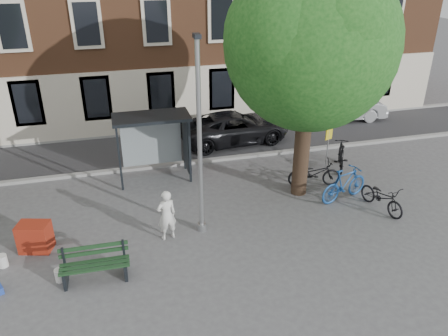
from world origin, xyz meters
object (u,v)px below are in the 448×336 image
at_px(painter, 167,215).
at_px(red_stand, 35,237).
at_px(car_dark, 235,127).
at_px(notice_sign, 328,141).
at_px(lamppost, 200,151).
at_px(bus_shelter, 162,131).
at_px(bike_d, 341,155).
at_px(car_silver, 341,106).
at_px(bench, 95,266).
at_px(bike_c, 382,197).
at_px(bike_b, 344,184).
at_px(bike_a, 314,173).

distance_m(painter, red_stand, 3.91).
relative_size(painter, red_stand, 1.84).
bearing_deg(car_dark, notice_sign, -155.84).
distance_m(lamppost, bus_shelter, 4.24).
height_order(bus_shelter, bike_d, bus_shelter).
xyz_separation_m(bus_shelter, car_silver, (10.03, 4.29, -1.14)).
relative_size(lamppost, car_silver, 1.30).
xyz_separation_m(bike_d, notice_sign, (-0.93, -0.47, 0.91)).
xyz_separation_m(lamppost, bench, (-3.27, -1.55, -2.35)).
xyz_separation_m(red_stand, notice_sign, (10.56, 2.25, 1.04)).
bearing_deg(bike_c, car_dark, 101.16).
distance_m(bike_b, car_silver, 8.79).
distance_m(painter, bike_c, 7.37).
distance_m(bike_a, car_dark, 5.32).
bearing_deg(bike_c, red_stand, 164.52).
height_order(bike_a, bike_b, bike_b).
height_order(bench, bike_d, bike_d).
relative_size(lamppost, notice_sign, 3.02).
height_order(bus_shelter, car_silver, bus_shelter).
relative_size(bike_d, notice_sign, 0.95).
bearing_deg(bench, car_dark, 54.45).
height_order(bike_a, bike_d, bike_d).
bearing_deg(bike_d, lamppost, 49.57).
relative_size(lamppost, red_stand, 6.79).
bearing_deg(lamppost, bike_b, 6.55).
relative_size(bench, bike_a, 0.92).
relative_size(bench, bike_c, 0.97).
height_order(bench, car_dark, car_dark).
bearing_deg(lamppost, red_stand, 177.01).
height_order(bike_b, bike_c, bike_b).
relative_size(lamppost, bike_b, 2.94).
bearing_deg(bike_d, painter, 47.27).
bearing_deg(car_dark, bike_a, -166.94).
height_order(red_stand, notice_sign, notice_sign).
height_order(painter, bike_b, painter).
height_order(bike_d, car_silver, car_silver).
relative_size(bus_shelter, bike_b, 1.37).
relative_size(bike_a, red_stand, 2.23).
distance_m(lamppost, bench, 4.31).
relative_size(bike_b, car_silver, 0.44).
xyz_separation_m(painter, car_silver, (10.53, 8.55, -0.05)).
xyz_separation_m(bike_b, notice_sign, (0.23, 1.90, 0.86)).
bearing_deg(car_dark, bike_b, -165.64).
distance_m(bus_shelter, bike_b, 7.02).
distance_m(bench, car_silver, 16.13).
height_order(bench, notice_sign, notice_sign).
relative_size(lamppost, bike_c, 3.22).
bearing_deg(lamppost, bike_c, -3.33).
xyz_separation_m(bike_c, notice_sign, (-0.67, 2.87, 0.99)).
bearing_deg(red_stand, notice_sign, 12.02).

